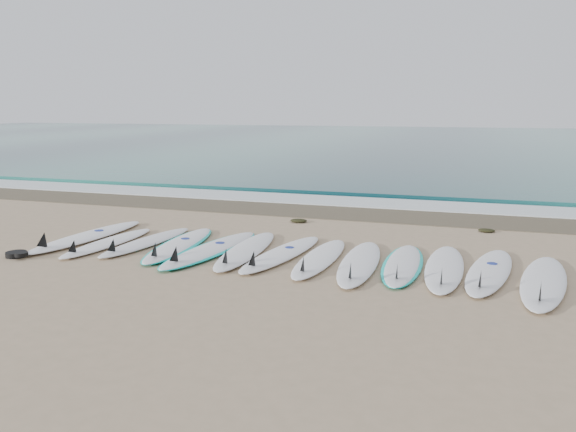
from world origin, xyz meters
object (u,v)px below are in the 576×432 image
(leash_coil, at_px, (17,254))
(surfboard_6, at_px, (280,254))
(surfboard_0, at_px, (85,236))
(surfboard_12, at_px, (544,282))

(leash_coil, bearing_deg, surfboard_6, 17.84)
(surfboard_0, distance_m, surfboard_6, 3.73)
(leash_coil, bearing_deg, surfboard_0, 78.94)
(surfboard_12, xyz_separation_m, leash_coil, (-7.81, -0.98, -0.01))
(surfboard_12, distance_m, leash_coil, 7.88)
(surfboard_6, relative_size, leash_coil, 5.75)
(surfboard_0, xyz_separation_m, surfboard_6, (3.73, -0.05, -0.01))
(surfboard_12, bearing_deg, leash_coil, -163.76)
(surfboard_0, relative_size, leash_coil, 6.31)
(surfboard_6, distance_m, leash_coil, 4.20)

